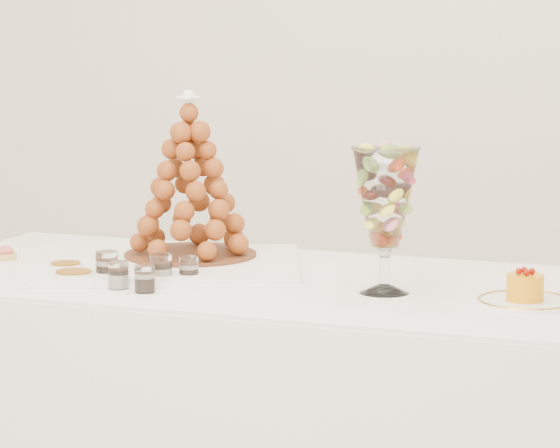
% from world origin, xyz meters
% --- Properties ---
extents(buffet_table, '(2.06, 0.92, 0.77)m').
position_xyz_m(buffet_table, '(0.08, 0.40, 0.38)').
color(buffet_table, white).
rests_on(buffet_table, ground).
extents(lace_tray, '(0.74, 0.64, 0.02)m').
position_xyz_m(lace_tray, '(-0.30, 0.45, 0.78)').
color(lace_tray, white).
rests_on(lace_tray, buffet_table).
extents(macaron_vase, '(0.15, 0.15, 0.33)m').
position_xyz_m(macaron_vase, '(0.27, 0.32, 0.98)').
color(macaron_vase, white).
rests_on(macaron_vase, buffet_table).
extents(cake_plate, '(0.21, 0.21, 0.01)m').
position_xyz_m(cake_plate, '(0.59, 0.29, 0.77)').
color(cake_plate, white).
rests_on(cake_plate, buffet_table).
extents(pink_tart, '(0.06, 0.06, 0.04)m').
position_xyz_m(pink_tart, '(-0.75, 0.43, 0.78)').
color(pink_tart, tan).
rests_on(pink_tart, buffet_table).
extents(verrine_a, '(0.05, 0.05, 0.07)m').
position_xyz_m(verrine_a, '(-0.38, 0.26, 0.80)').
color(verrine_a, white).
rests_on(verrine_a, buffet_table).
extents(verrine_b, '(0.06, 0.06, 0.07)m').
position_xyz_m(verrine_b, '(-0.25, 0.26, 0.80)').
color(verrine_b, white).
rests_on(verrine_b, buffet_table).
extents(verrine_c, '(0.06, 0.06, 0.06)m').
position_xyz_m(verrine_c, '(-0.19, 0.30, 0.80)').
color(verrine_c, white).
rests_on(verrine_c, buffet_table).
extents(verrine_d, '(0.05, 0.05, 0.06)m').
position_xyz_m(verrine_d, '(-0.32, 0.18, 0.80)').
color(verrine_d, white).
rests_on(verrine_d, buffet_table).
extents(verrine_e, '(0.05, 0.05, 0.06)m').
position_xyz_m(verrine_e, '(-0.25, 0.16, 0.80)').
color(verrine_e, white).
rests_on(verrine_e, buffet_table).
extents(ramekin_back, '(0.08, 0.08, 0.02)m').
position_xyz_m(ramekin_back, '(-0.51, 0.31, 0.78)').
color(ramekin_back, white).
rests_on(ramekin_back, buffet_table).
extents(ramekin_front, '(0.09, 0.09, 0.03)m').
position_xyz_m(ramekin_front, '(-0.44, 0.20, 0.78)').
color(ramekin_front, white).
rests_on(ramekin_front, buffet_table).
extents(croquembouche, '(0.34, 0.34, 0.42)m').
position_xyz_m(croquembouche, '(-0.27, 0.52, 0.99)').
color(croquembouche, brown).
rests_on(croquembouche, lace_tray).
extents(mousse_cake, '(0.08, 0.08, 0.07)m').
position_xyz_m(mousse_cake, '(0.59, 0.29, 0.81)').
color(mousse_cake, orange).
rests_on(mousse_cake, cake_plate).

